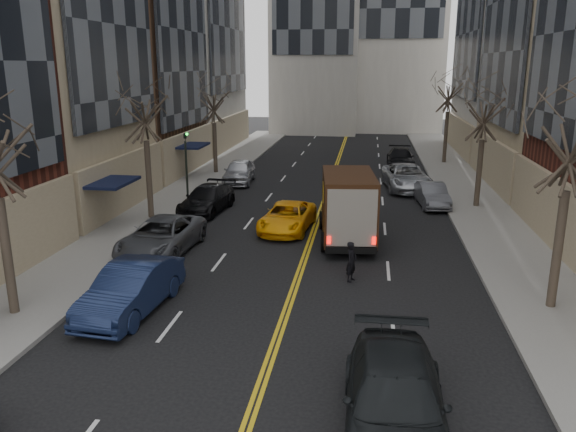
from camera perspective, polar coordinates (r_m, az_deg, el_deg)
name	(u,v)px	position (r m, az deg, el deg)	size (l,w,h in m)	color
sidewalk_left	(189,190)	(37.25, -10.06, 2.63)	(4.00, 66.00, 0.15)	slate
sidewalk_right	(473,199)	(36.02, 18.32, 1.66)	(4.00, 66.00, 0.15)	slate
tree_lf_mid	(143,93)	(29.79, -14.49, 11.98)	(3.20, 3.20, 8.91)	#382D23
tree_lf_far	(213,92)	(42.12, -7.61, 12.34)	(3.20, 3.20, 8.12)	#382D23
tree_rt_near	(575,117)	(19.63, 27.17, 8.96)	(3.20, 3.20, 8.71)	#382D23
tree_rt_mid	(486,99)	(33.18, 19.44, 11.14)	(3.20, 3.20, 8.32)	#382D23
tree_rt_far	(450,81)	(47.96, 16.11, 13.08)	(3.20, 3.20, 9.11)	#382D23
traffic_signal	(186,162)	(31.57, -10.30, 5.45)	(0.29, 0.26, 4.70)	black
ups_truck	(347,207)	(26.07, 6.05, 0.96)	(2.93, 6.19, 3.28)	black
observer_sedan	(395,401)	(13.28, 10.78, -17.98)	(2.32, 5.64, 1.63)	black
taxi	(287,217)	(27.88, -0.07, -0.11)	(2.23, 4.83, 1.34)	#FFAB0A
pedestrian	(352,262)	(21.48, 6.47, -4.63)	(0.57, 0.37, 1.55)	black
parked_lf_b	(131,289)	(19.46, -15.65, -7.14)	(1.73, 4.97, 1.64)	#131D3D
parked_lf_c	(161,236)	(25.09, -12.75, -2.02)	(2.53, 5.48, 1.52)	#4A4C51
parked_lf_d	(207,199)	(31.66, -8.24, 1.71)	(2.04, 5.02, 1.46)	black
parked_lf_e	(239,171)	(39.25, -4.98, 4.53)	(1.90, 4.73, 1.61)	#B9BBC1
parked_rt_a	(432,195)	(33.66, 14.42, 2.10)	(1.44, 4.14, 1.36)	#52535A
parked_rt_b	(406,177)	(37.88, 11.95, 3.88)	(2.70, 5.86, 1.63)	#B6BABF
parked_rt_c	(400,158)	(45.86, 11.34, 5.78)	(2.12, 5.22, 1.52)	black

